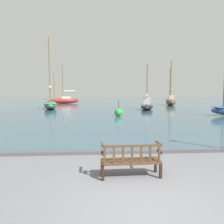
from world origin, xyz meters
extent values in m
plane|color=slate|center=(0.00, 0.00, 0.00)|extent=(160.00, 160.00, 0.00)
cube|color=#385666|center=(0.00, 44.00, 0.04)|extent=(100.00, 80.00, 0.08)
cube|color=#4C4C50|center=(0.00, 3.85, 0.06)|extent=(40.00, 0.30, 0.12)
cube|color=black|center=(-0.84, 1.80, 0.21)|extent=(0.07, 0.07, 0.42)
cube|color=black|center=(0.69, 1.85, 0.21)|extent=(0.07, 0.07, 0.42)
cube|color=black|center=(-0.83, 1.35, 0.21)|extent=(0.07, 0.07, 0.42)
cube|color=black|center=(0.70, 1.40, 0.21)|extent=(0.07, 0.07, 0.42)
cube|color=#4C331E|center=(-0.07, 1.60, 0.42)|extent=(1.62, 0.57, 0.06)
cube|color=#4C331E|center=(-0.06, 1.38, 0.89)|extent=(1.60, 0.10, 0.06)
cube|color=#4C331E|center=(-0.78, 1.36, 0.66)|extent=(0.06, 0.04, 0.41)
cube|color=#4C331E|center=(-0.54, 1.37, 0.66)|extent=(0.06, 0.04, 0.41)
cube|color=#4C331E|center=(-0.30, 1.37, 0.66)|extent=(0.06, 0.04, 0.41)
cube|color=#4C331E|center=(-0.06, 1.38, 0.66)|extent=(0.06, 0.04, 0.41)
cube|color=#4C331E|center=(0.18, 1.39, 0.66)|extent=(0.06, 0.04, 0.41)
cube|color=#4C331E|center=(0.42, 1.40, 0.66)|extent=(0.06, 0.04, 0.41)
cube|color=#4C331E|center=(0.66, 1.40, 0.66)|extent=(0.06, 0.04, 0.41)
cube|color=black|center=(-0.84, 1.49, 0.69)|extent=(0.07, 0.30, 0.06)
cube|color=#4C331E|center=(-0.84, 1.58, 0.90)|extent=(0.07, 0.47, 0.04)
cube|color=black|center=(0.70, 1.54, 0.69)|extent=(0.07, 0.30, 0.06)
cube|color=#4C331E|center=(0.70, 1.63, 0.90)|extent=(0.07, 0.47, 0.04)
ellipsoid|color=maroon|center=(-7.70, 39.64, 0.61)|extent=(6.13, 2.32, 1.05)
cube|color=#C6514C|center=(-7.70, 39.64, 0.90)|extent=(5.37, 1.84, 0.08)
cube|color=beige|center=(-7.25, 39.70, 1.21)|extent=(1.85, 1.07, 0.55)
cylinder|color=brown|center=(-7.84, 39.62, 4.42)|extent=(0.15, 0.15, 6.96)
cylinder|color=brown|center=(-6.63, 39.78, 2.39)|extent=(2.44, 0.45, 0.12)
cylinder|color=silver|center=(-6.63, 39.78, 2.51)|extent=(2.22, 0.54, 0.24)
cylinder|color=brown|center=(-9.47, 39.40, 3.48)|extent=(0.15, 0.15, 5.09)
cylinder|color=brown|center=(-11.21, 39.16, 0.92)|extent=(1.12, 0.27, 0.12)
ellipsoid|color=black|center=(5.35, 23.58, 0.45)|extent=(2.68, 5.37, 0.74)
cube|color=#4C4C51|center=(5.35, 23.58, 0.65)|extent=(2.17, 4.68, 0.08)
cube|color=beige|center=(5.26, 23.20, 1.14)|extent=(1.11, 1.43, 0.90)
cylinder|color=brown|center=(5.38, 23.71, 3.29)|extent=(0.15, 0.15, 5.20)
cylinder|color=brown|center=(5.15, 22.77, 1.83)|extent=(0.56, 1.90, 0.12)
cylinder|color=silver|center=(5.15, 22.77, 1.95)|extent=(0.64, 1.74, 0.24)
cylinder|color=brown|center=(5.70, 25.09, 2.85)|extent=(0.15, 0.15, 4.32)
ellipsoid|color=brown|center=(11.67, 33.04, 0.67)|extent=(3.29, 7.18, 1.19)
cube|color=#997A5B|center=(11.67, 33.04, 1.00)|extent=(2.69, 6.26, 0.08)
cube|color=beige|center=(11.55, 32.53, 1.39)|extent=(1.31, 1.96, 0.69)
cylinder|color=brown|center=(11.72, 33.21, 4.41)|extent=(0.16, 0.16, 6.73)
cylinder|color=brown|center=(11.40, 31.94, 2.60)|extent=(0.76, 2.56, 0.13)
cylinder|color=silver|center=(11.40, 31.94, 2.74)|extent=(0.83, 2.34, 0.26)
cylinder|color=brown|center=(12.19, 35.07, 3.82)|extent=(0.16, 0.16, 5.56)
ellipsoid|color=#2D6647|center=(-7.35, 25.71, 0.60)|extent=(3.07, 6.81, 1.05)
cube|color=#5B9375|center=(-7.35, 25.71, 0.89)|extent=(2.49, 5.95, 0.08)
cylinder|color=brown|center=(-7.39, 25.87, 5.23)|extent=(0.17, 0.17, 8.60)
cylinder|color=brown|center=(-7.00, 24.14, 2.82)|extent=(0.91, 3.49, 0.13)
cylinder|color=silver|center=(-7.00, 24.14, 2.95)|extent=(0.96, 3.18, 0.27)
sphere|color=green|center=(0.92, 15.66, 0.45)|extent=(0.74, 0.74, 0.74)
cylinder|color=#2D2D33|center=(0.92, 15.66, 1.17)|extent=(0.06, 0.06, 0.70)
camera|label=1|loc=(-0.94, -4.11, 2.27)|focal=35.00mm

